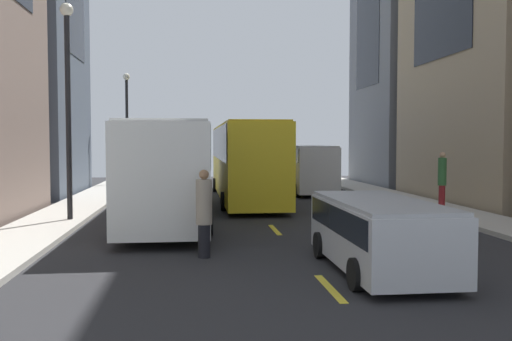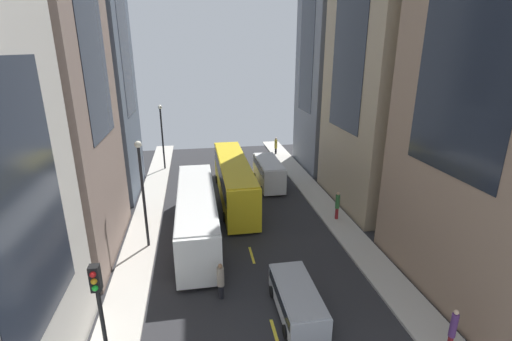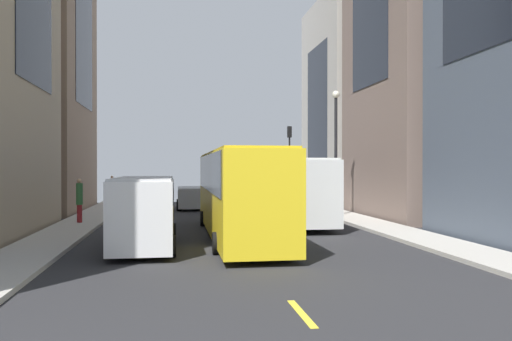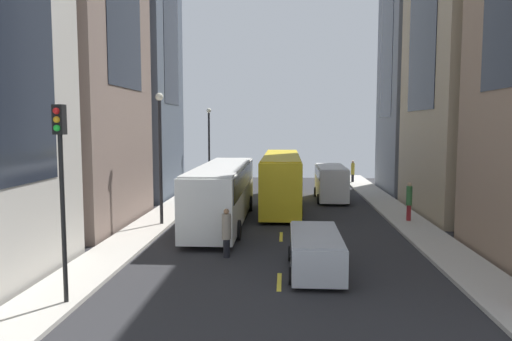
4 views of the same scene
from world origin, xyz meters
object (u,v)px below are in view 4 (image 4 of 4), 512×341
(pedestrian_crossing_mid, at_px, (353,171))
(traffic_light_near_corner, at_px, (61,167))
(car_silver_0, at_px, (316,249))
(delivery_van_white, at_px, (331,180))
(city_bus_white, at_px, (223,189))
(streetcar_yellow, at_px, (281,176))
(pedestrian_walking_far, at_px, (226,232))
(pedestrian_crossing_near, at_px, (409,200))

(pedestrian_crossing_mid, xyz_separation_m, traffic_light_near_corner, (-13.30, -32.42, 3.12))
(car_silver_0, bearing_deg, delivery_van_white, 82.88)
(city_bus_white, bearing_deg, pedestrian_crossing_mid, 62.61)
(pedestrian_crossing_mid, bearing_deg, delivery_van_white, -141.07)
(streetcar_yellow, height_order, car_silver_0, streetcar_yellow)
(pedestrian_crossing_mid, distance_m, traffic_light_near_corner, 35.18)
(pedestrian_walking_far, height_order, traffic_light_near_corner, traffic_light_near_corner)
(pedestrian_crossing_mid, bearing_deg, streetcar_yellow, -151.80)
(delivery_van_white, distance_m, car_silver_0, 18.04)
(pedestrian_crossing_mid, bearing_deg, pedestrian_walking_far, -143.41)
(city_bus_white, distance_m, pedestrian_walking_far, 7.26)
(streetcar_yellow, height_order, pedestrian_crossing_mid, streetcar_yellow)
(city_bus_white, xyz_separation_m, car_silver_0, (4.76, -8.96, -1.10))
(streetcar_yellow, bearing_deg, traffic_light_near_corner, -108.78)
(streetcar_yellow, height_order, traffic_light_near_corner, traffic_light_near_corner)
(pedestrian_crossing_near, bearing_deg, pedestrian_crossing_mid, 137.63)
(car_silver_0, height_order, pedestrian_walking_far, pedestrian_walking_far)
(delivery_van_white, distance_m, traffic_light_near_corner, 24.31)
(pedestrian_crossing_near, distance_m, pedestrian_walking_far, 12.35)
(pedestrian_walking_far, bearing_deg, car_silver_0, 1.73)
(pedestrian_crossing_near, relative_size, pedestrian_walking_far, 1.05)
(pedestrian_crossing_near, xyz_separation_m, traffic_light_near_corner, (-13.90, -13.61, 3.03))
(streetcar_yellow, distance_m, delivery_van_white, 4.63)
(delivery_van_white, distance_m, pedestrian_crossing_near, 9.06)
(streetcar_yellow, bearing_deg, pedestrian_walking_far, -99.42)
(traffic_light_near_corner, bearing_deg, pedestrian_walking_far, 53.58)
(pedestrian_crossing_mid, height_order, traffic_light_near_corner, traffic_light_near_corner)
(pedestrian_crossing_near, bearing_deg, streetcar_yellow, -171.14)
(pedestrian_crossing_mid, relative_size, pedestrian_crossing_near, 0.93)
(city_bus_white, bearing_deg, pedestrian_walking_far, -81.26)
(city_bus_white, height_order, pedestrian_crossing_near, city_bus_white)
(pedestrian_crossing_near, height_order, traffic_light_near_corner, traffic_light_near_corner)
(city_bus_white, relative_size, streetcar_yellow, 0.94)
(streetcar_yellow, relative_size, pedestrian_crossing_near, 6.18)
(pedestrian_walking_far, bearing_deg, streetcar_yellow, 108.99)
(car_silver_0, height_order, pedestrian_crossing_near, pedestrian_crossing_near)
(delivery_van_white, xyz_separation_m, car_silver_0, (-2.24, -17.89, -0.61))
(pedestrian_walking_far, bearing_deg, delivery_van_white, 98.22)
(city_bus_white, height_order, pedestrian_walking_far, city_bus_white)
(streetcar_yellow, height_order, pedestrian_crossing_near, streetcar_yellow)
(delivery_van_white, relative_size, car_silver_0, 1.27)
(delivery_van_white, height_order, car_silver_0, delivery_van_white)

